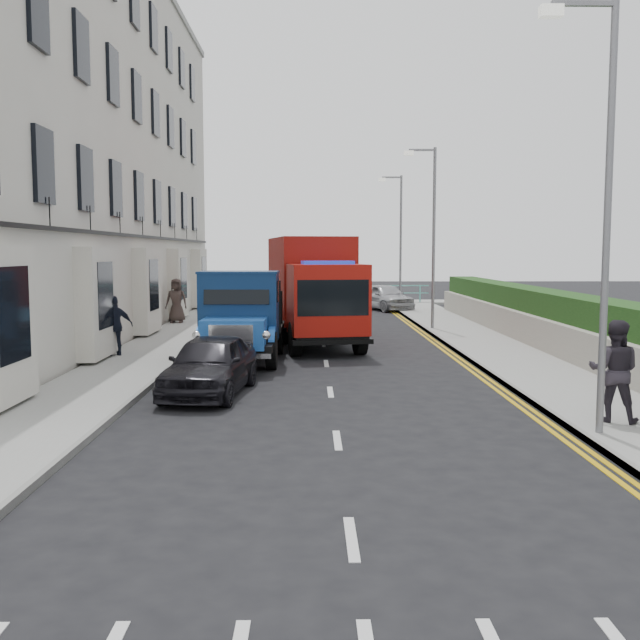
{
  "coord_description": "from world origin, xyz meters",
  "views": [
    {
      "loc": [
        -0.44,
        -13.38,
        3.08
      ],
      "look_at": [
        -0.2,
        3.99,
        1.4
      ],
      "focal_mm": 40.0,
      "sensor_mm": 36.0,
      "label": 1
    }
  ],
  "objects_px": {
    "lamp_near": "(601,193)",
    "lamp_far": "(398,234)",
    "red_lorry": "(313,288)",
    "parked_car_front": "(210,365)",
    "bedford_lorry": "(240,322)",
    "lamp_mid": "(431,227)"
  },
  "relations": [
    {
      "from": "lamp_near",
      "to": "lamp_far",
      "type": "xyz_separation_m",
      "value": [
        0.0,
        26.0,
        0.0
      ]
    },
    {
      "from": "lamp_near",
      "to": "parked_car_front",
      "type": "distance_m",
      "value": 8.47
    },
    {
      "from": "lamp_mid",
      "to": "lamp_far",
      "type": "distance_m",
      "value": 10.0
    },
    {
      "from": "bedford_lorry",
      "to": "red_lorry",
      "type": "distance_m",
      "value": 4.77
    },
    {
      "from": "bedford_lorry",
      "to": "lamp_near",
      "type": "bearing_deg",
      "value": -49.83
    },
    {
      "from": "parked_car_front",
      "to": "lamp_near",
      "type": "bearing_deg",
      "value": -22.33
    },
    {
      "from": "parked_car_front",
      "to": "lamp_far",
      "type": "bearing_deg",
      "value": 80.06
    },
    {
      "from": "red_lorry",
      "to": "parked_car_front",
      "type": "distance_m",
      "value": 8.75
    },
    {
      "from": "lamp_mid",
      "to": "bedford_lorry",
      "type": "distance_m",
      "value": 10.77
    },
    {
      "from": "lamp_far",
      "to": "bedford_lorry",
      "type": "height_order",
      "value": "lamp_far"
    },
    {
      "from": "lamp_far",
      "to": "red_lorry",
      "type": "distance_m",
      "value": 14.7
    },
    {
      "from": "lamp_near",
      "to": "lamp_far",
      "type": "relative_size",
      "value": 1.0
    },
    {
      "from": "lamp_near",
      "to": "parked_car_front",
      "type": "xyz_separation_m",
      "value": [
        -6.78,
        3.82,
        -3.35
      ]
    },
    {
      "from": "parked_car_front",
      "to": "bedford_lorry",
      "type": "bearing_deg",
      "value": 93.52
    },
    {
      "from": "lamp_far",
      "to": "red_lorry",
      "type": "xyz_separation_m",
      "value": [
        -4.52,
        -13.82,
        -2.11
      ]
    },
    {
      "from": "lamp_far",
      "to": "bedford_lorry",
      "type": "relative_size",
      "value": 1.31
    },
    {
      "from": "lamp_mid",
      "to": "bedford_lorry",
      "type": "xyz_separation_m",
      "value": [
        -6.52,
        -8.08,
        -2.84
      ]
    },
    {
      "from": "lamp_mid",
      "to": "lamp_far",
      "type": "bearing_deg",
      "value": 90.0
    },
    {
      "from": "red_lorry",
      "to": "parked_car_front",
      "type": "height_order",
      "value": "red_lorry"
    },
    {
      "from": "lamp_near",
      "to": "parked_car_front",
      "type": "bearing_deg",
      "value": 150.62
    },
    {
      "from": "bedford_lorry",
      "to": "parked_car_front",
      "type": "bearing_deg",
      "value": -92.85
    },
    {
      "from": "lamp_far",
      "to": "parked_car_front",
      "type": "bearing_deg",
      "value": -106.99
    }
  ]
}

